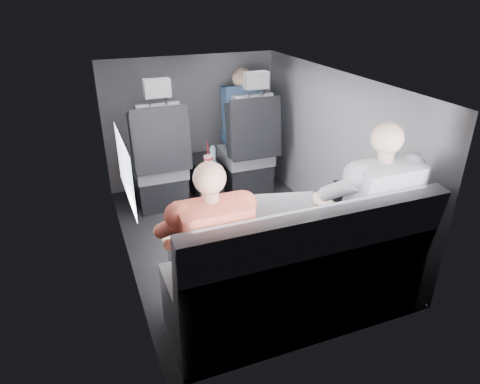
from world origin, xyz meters
name	(u,v)px	position (x,y,z in m)	size (l,w,h in m)	color
floor	(236,238)	(0.00, 0.00, 0.00)	(2.60, 2.60, 0.00)	black
ceiling	(236,79)	(0.00, 0.00, 1.35)	(2.60, 2.60, 0.00)	#B2B2AD
panel_left	(120,183)	(-0.90, 0.00, 0.68)	(0.02, 2.60, 1.35)	#56565B
panel_right	(334,151)	(0.90, 0.00, 0.68)	(0.02, 2.60, 1.35)	#56565B
panel_front	(192,122)	(0.00, 1.30, 0.68)	(1.80, 0.02, 1.35)	#56565B
panel_back	(323,251)	(0.00, -1.30, 0.68)	(1.80, 0.02, 1.35)	#56565B
side_window	(125,169)	(-0.88, -0.30, 0.90)	(0.02, 0.75, 0.42)	white
seatbelt	(255,122)	(0.45, 0.67, 0.80)	(0.05, 0.01, 0.65)	black
front_seat_left	(160,168)	(-0.45, 0.84, 0.40)	(0.52, 0.58, 1.26)	black
front_seat_right	(248,155)	(0.45, 0.84, 0.40)	(0.52, 0.58, 1.26)	black
center_console	(205,178)	(0.00, 0.88, 0.20)	(0.24, 0.48, 0.41)	black
rear_bench	(298,281)	(0.00, -1.06, 0.31)	(1.60, 0.57, 0.92)	slate
soda_cup	(208,161)	(-0.02, 0.68, 0.47)	(0.09, 0.09, 0.26)	white
water_bottle	(213,155)	(0.06, 0.79, 0.48)	(0.06, 0.06, 0.17)	#AAC6E7
laptop_white	(199,230)	(-0.54, -0.78, 0.63)	(0.35, 0.36, 0.23)	silver
laptop_silver	(276,217)	(-0.03, -0.80, 0.64)	(0.41, 0.40, 0.26)	silver
laptop_black	(350,203)	(0.52, -0.81, 0.64)	(0.42, 0.42, 0.25)	black
passenger_rear_left	(207,250)	(-0.55, -0.97, 0.61)	(0.48, 0.60, 1.18)	#2F2F34
passenger_rear_right	(365,212)	(0.52, -0.97, 0.65)	(0.53, 0.64, 1.27)	#314B6E
passenger_front_right	(242,115)	(0.49, 1.10, 0.75)	(0.40, 0.40, 0.79)	#314B6E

